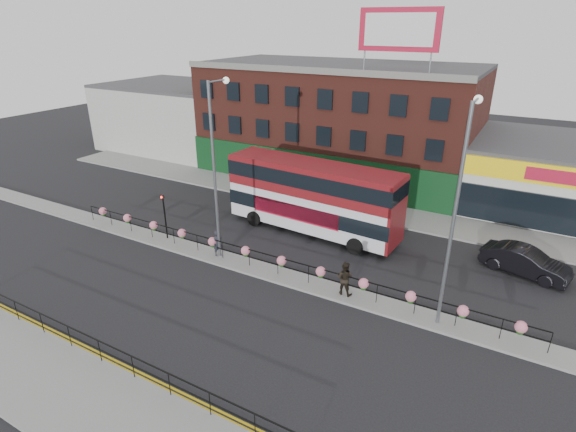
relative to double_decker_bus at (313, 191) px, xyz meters
The scene contains 19 objects.
ground 7.13m from the double_decker_bus, 90.48° to the right, with size 120.00×120.00×0.00m, color black.
south_pavement 18.67m from the double_decker_bus, 90.17° to the right, with size 60.00×4.00×0.15m, color gray.
north_pavement 6.34m from the double_decker_bus, 90.55° to the left, with size 60.00×4.00×0.15m, color gray.
median 7.10m from the double_decker_bus, 90.48° to the right, with size 60.00×1.60×0.15m, color gray.
yellow_line_inner 16.42m from the double_decker_bus, 90.19° to the right, with size 60.00×0.10×0.01m, color gold.
yellow_line_outer 16.60m from the double_decker_bus, 90.19° to the right, with size 60.00×0.10×0.01m, color gold.
brick_building 14.27m from the double_decker_bus, 106.68° to the left, with size 25.00×12.21×10.30m.
supermarket 20.88m from the double_decker_bus, 40.20° to the left, with size 15.00×12.25×5.30m.
warehouse_west 27.84m from the double_decker_bus, 150.82° to the left, with size 15.50×12.00×7.30m.
billboard 13.46m from the double_decker_bus, 74.05° to the left, with size 6.00×0.29×4.40m.
median_railing 6.75m from the double_decker_bus, 90.48° to the right, with size 30.04×0.56×1.23m.
south_railing 16.79m from the double_decker_bus, 97.08° to the right, with size 20.04×0.05×1.12m.
double_decker_bus is the anchor object (origin of this frame).
car 13.71m from the double_decker_bus, ahead, with size 5.14×2.83×1.61m, color black.
pedestrian_a 7.50m from the double_decker_bus, 119.17° to the right, with size 0.59×0.71×1.67m, color #22232C.
pedestrian_b 8.47m from the double_decker_bus, 51.54° to the right, with size 0.95×0.74×1.94m, color black.
lamp_column_west 7.71m from the double_decker_bus, 119.35° to the right, with size 0.38×1.88×10.72m.
lamp_column_east 12.42m from the double_decker_bus, 31.83° to the right, with size 0.39×1.88×10.74m.
traffic_light_median 10.08m from the double_decker_bus, 143.16° to the right, with size 0.15×0.28×3.65m.
Camera 1 is at (12.66, -19.60, 13.78)m, focal length 28.00 mm.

